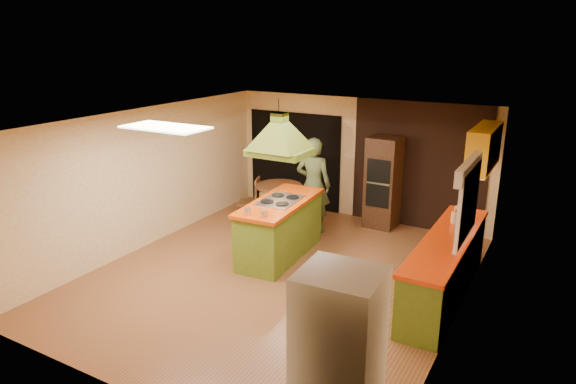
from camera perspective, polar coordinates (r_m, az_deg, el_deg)
The scene contains 21 objects.
ground at distance 8.36m, azimuth -0.96°, elevation -9.21°, with size 6.50×6.50×0.00m, color #945730.
room_walls at distance 7.89m, azimuth -1.00°, elevation -1.04°, with size 5.50×6.50×6.50m.
ceiling_plane at distance 7.59m, azimuth -1.05°, elevation 7.96°, with size 6.50×6.50×0.00m, color silver.
brick_panel at distance 10.32m, azimuth 14.25°, elevation 2.79°, with size 2.64×0.03×2.50m, color #381E14.
nook_opening at distance 11.36m, azimuth 0.71°, elevation 3.57°, with size 2.20×0.03×2.10m, color black.
right_counter at distance 7.89m, azimuth 17.06°, elevation -7.99°, with size 0.62×3.05×0.92m.
upper_cabinets at distance 8.92m, azimuth 20.96°, elevation 4.62°, with size 0.34×1.40×0.70m, color yellow.
window_right at distance 7.21m, azimuth 19.50°, elevation 0.55°, with size 0.12×1.35×1.06m.
fluor_panel at distance 7.29m, azimuth -13.47°, elevation 7.00°, with size 1.20×0.60×0.03m, color white.
kitchen_island at distance 8.87m, azimuth -0.88°, elevation -4.03°, with size 0.95×2.07×1.02m.
range_hood at distance 8.40m, azimuth -0.94°, elevation 7.13°, with size 0.98×0.71×0.79m.
man at distance 9.89m, azimuth 2.83°, elevation 0.78°, with size 0.68×0.45×1.86m, color #4A542C.
refrigerator at distance 4.93m, azimuth 5.60°, elevation -18.03°, with size 0.72×0.68×1.75m, color white.
wall_oven at distance 10.30m, azimuth 10.52°, elevation 1.06°, with size 0.63×0.62×1.82m.
dining_table at distance 10.70m, azimuth -0.99°, elevation -0.32°, with size 0.96×0.96×0.72m.
chair_left at distance 11.01m, azimuth -4.39°, elevation -0.45°, with size 0.44×0.44×0.80m, color brown, non-canonical shape.
chair_near at distance 10.08m, azimuth -1.62°, elevation -2.03°, with size 0.44×0.44×0.81m, color brown, non-canonical shape.
pendant_lamp at distance 10.37m, azimuth -1.03°, elevation 7.06°, with size 0.37×0.37×0.24m, color #FF9E3F.
canister_large at distance 8.51m, azimuth 18.40°, elevation -2.21°, with size 0.14×0.14×0.20m, color beige.
canister_medium at distance 8.72m, azimuth 18.70°, elevation -1.83°, with size 0.13×0.13×0.18m, color beige.
canister_small at distance 8.32m, azimuth 18.10°, elevation -2.71°, with size 0.13×0.13×0.17m, color #EFE7C0.
Camera 1 is at (3.80, -6.46, 3.70)m, focal length 32.00 mm.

